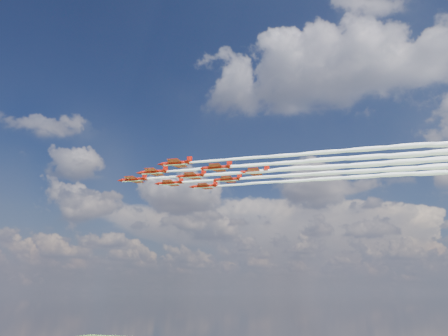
% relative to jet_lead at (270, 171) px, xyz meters
% --- Properties ---
extents(jet_lead, '(96.65, 22.85, 2.64)m').
position_rel_jet_lead_xyz_m(jet_lead, '(0.00, 0.00, 0.00)').
color(jet_lead, '#BA150A').
extents(jet_row2_port, '(96.65, 22.85, 2.64)m').
position_rel_jet_lead_xyz_m(jet_row2_port, '(11.32, -5.23, 0.00)').
color(jet_row2_port, '#BA150A').
extents(jet_row2_starb, '(96.65, 22.85, 2.64)m').
position_rel_jet_lead_xyz_m(jet_row2_starb, '(8.59, 9.04, 0.00)').
color(jet_row2_starb, '#BA150A').
extents(jet_row3_port, '(96.65, 22.85, 2.64)m').
position_rel_jet_lead_xyz_m(jet_row3_port, '(22.64, -10.45, 0.00)').
color(jet_row3_port, '#BA150A').
extents(jet_row3_centre, '(96.65, 22.85, 2.64)m').
position_rel_jet_lead_xyz_m(jet_row3_centre, '(19.90, 3.81, 0.00)').
color(jet_row3_centre, '#BA150A').
extents(jet_row3_starb, '(96.65, 22.85, 2.64)m').
position_rel_jet_lead_xyz_m(jet_row3_starb, '(17.17, 18.08, 0.00)').
color(jet_row3_starb, '#BA150A').
extents(jet_row4_port, '(96.65, 22.85, 2.64)m').
position_rel_jet_lead_xyz_m(jet_row4_port, '(31.22, -1.41, 0.00)').
color(jet_row4_port, '#BA150A').
extents(jet_row4_starb, '(96.65, 22.85, 2.64)m').
position_rel_jet_lead_xyz_m(jet_row4_starb, '(28.49, 12.85, 0.00)').
color(jet_row4_starb, '#BA150A').
extents(jet_tail, '(96.65, 22.85, 2.64)m').
position_rel_jet_lead_xyz_m(jet_tail, '(39.81, 7.63, 0.00)').
color(jet_tail, '#BA150A').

